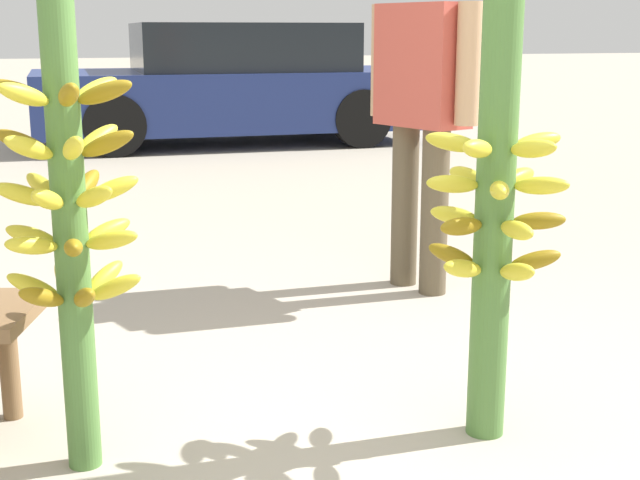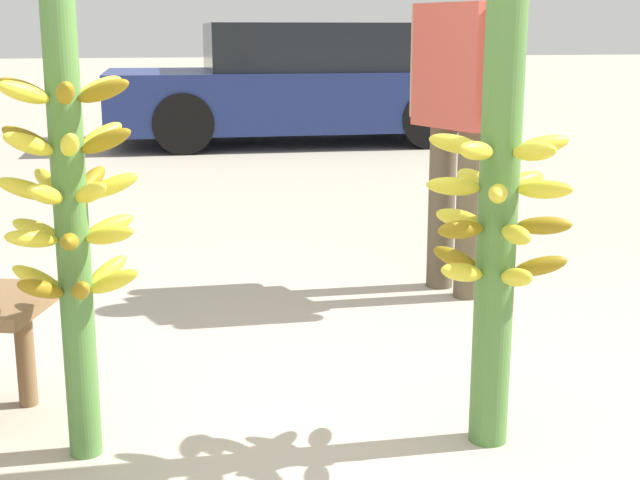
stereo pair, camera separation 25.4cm
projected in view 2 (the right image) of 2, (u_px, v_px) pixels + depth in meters
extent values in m
cylinder|color=#4C7A38|center=(71.00, 213.00, 2.40)|extent=(0.09, 0.09, 1.41)
ellipsoid|color=olive|center=(61.00, 88.00, 2.43)|extent=(0.06, 0.16, 0.09)
ellipsoid|color=olive|center=(23.00, 90.00, 2.35)|extent=(0.16, 0.11, 0.09)
ellipsoid|color=gold|center=(24.00, 92.00, 2.24)|extent=(0.15, 0.13, 0.09)
ellipsoid|color=olive|center=(65.00, 93.00, 2.22)|extent=(0.06, 0.16, 0.09)
ellipsoid|color=olive|center=(103.00, 91.00, 2.31)|extent=(0.16, 0.11, 0.09)
ellipsoid|color=gold|center=(99.00, 88.00, 2.41)|extent=(0.15, 0.13, 0.09)
ellipsoid|color=olive|center=(106.00, 141.00, 2.34)|extent=(0.16, 0.10, 0.10)
ellipsoid|color=gold|center=(101.00, 136.00, 2.44)|extent=(0.15, 0.13, 0.10)
ellipsoid|color=gold|center=(63.00, 136.00, 2.46)|extent=(0.07, 0.16, 0.10)
ellipsoid|color=olive|center=(27.00, 139.00, 2.38)|extent=(0.16, 0.10, 0.10)
ellipsoid|color=gold|center=(29.00, 144.00, 2.27)|extent=(0.15, 0.13, 0.10)
ellipsoid|color=gold|center=(70.00, 145.00, 2.25)|extent=(0.07, 0.16, 0.10)
ellipsoid|color=gold|center=(45.00, 195.00, 2.28)|extent=(0.12, 0.16, 0.09)
ellipsoid|color=gold|center=(91.00, 193.00, 2.31)|extent=(0.12, 0.16, 0.09)
ellipsoid|color=gold|center=(112.00, 186.00, 2.41)|extent=(0.16, 0.05, 0.09)
ellipsoid|color=olive|center=(91.00, 181.00, 2.49)|extent=(0.12, 0.16, 0.09)
ellipsoid|color=gold|center=(49.00, 182.00, 2.46)|extent=(0.12, 0.16, 0.09)
ellipsoid|color=gold|center=(25.00, 189.00, 2.36)|extent=(0.16, 0.05, 0.09)
ellipsoid|color=gold|center=(32.00, 239.00, 2.34)|extent=(0.16, 0.12, 0.08)
ellipsoid|color=olive|center=(70.00, 242.00, 2.30)|extent=(0.05, 0.16, 0.08)
ellipsoid|color=gold|center=(110.00, 235.00, 2.38)|extent=(0.16, 0.12, 0.08)
ellipsoid|color=gold|center=(110.00, 226.00, 2.49)|extent=(0.16, 0.12, 0.08)
ellipsoid|color=gold|center=(74.00, 223.00, 2.52)|extent=(0.05, 0.16, 0.08)
ellipsoid|color=gold|center=(36.00, 229.00, 2.45)|extent=(0.16, 0.12, 0.08)
ellipsoid|color=olive|center=(81.00, 291.00, 2.34)|extent=(0.07, 0.16, 0.10)
ellipsoid|color=gold|center=(114.00, 281.00, 2.43)|extent=(0.16, 0.10, 0.10)
ellipsoid|color=gold|center=(107.00, 272.00, 2.53)|extent=(0.15, 0.13, 0.10)
ellipsoid|color=gold|center=(70.00, 270.00, 2.54)|extent=(0.07, 0.16, 0.10)
ellipsoid|color=gold|center=(37.00, 278.00, 2.46)|extent=(0.16, 0.10, 0.10)
ellipsoid|color=olive|center=(41.00, 289.00, 2.36)|extent=(0.15, 0.13, 0.10)
cylinder|color=#4C7A38|center=(498.00, 210.00, 2.49)|extent=(0.11, 0.11, 1.40)
ellipsoid|color=gold|center=(455.00, 144.00, 2.49)|extent=(0.16, 0.13, 0.07)
ellipsoid|color=gold|center=(476.00, 151.00, 2.35)|extent=(0.16, 0.13, 0.07)
ellipsoid|color=gold|center=(534.00, 151.00, 2.34)|extent=(0.10, 0.17, 0.07)
ellipsoid|color=gold|center=(544.00, 145.00, 2.47)|extent=(0.16, 0.05, 0.07)
ellipsoid|color=gold|center=(496.00, 141.00, 2.57)|extent=(0.10, 0.17, 0.07)
ellipsoid|color=gold|center=(545.00, 190.00, 2.41)|extent=(0.15, 0.14, 0.06)
ellipsoid|color=gold|center=(527.00, 180.00, 2.55)|extent=(0.16, 0.12, 0.06)
ellipsoid|color=gold|center=(473.00, 179.00, 2.59)|extent=(0.08, 0.16, 0.06)
ellipsoid|color=gold|center=(454.00, 186.00, 2.46)|extent=(0.16, 0.07, 0.06)
ellipsoid|color=gold|center=(498.00, 194.00, 2.35)|extent=(0.11, 0.16, 0.06)
ellipsoid|color=olive|center=(544.00, 226.00, 2.48)|extent=(0.16, 0.10, 0.06)
ellipsoid|color=gold|center=(507.00, 216.00, 2.61)|extent=(0.13, 0.16, 0.06)
ellipsoid|color=gold|center=(458.00, 218.00, 2.58)|extent=(0.13, 0.16, 0.06)
ellipsoid|color=olive|center=(461.00, 230.00, 2.43)|extent=(0.16, 0.09, 0.06)
ellipsoid|color=gold|center=(516.00, 235.00, 2.37)|extent=(0.05, 0.16, 0.06)
ellipsoid|color=gold|center=(462.00, 272.00, 2.46)|extent=(0.17, 0.10, 0.09)
ellipsoid|color=gold|center=(517.00, 277.00, 2.40)|extent=(0.06, 0.16, 0.09)
ellipsoid|color=olive|center=(540.00, 266.00, 2.52)|extent=(0.17, 0.09, 0.09)
ellipsoid|color=gold|center=(502.00, 255.00, 2.64)|extent=(0.13, 0.16, 0.09)
ellipsoid|color=olive|center=(456.00, 259.00, 2.60)|extent=(0.14, 0.16, 0.09)
cylinder|color=brown|center=(470.00, 215.00, 3.98)|extent=(0.16, 0.16, 0.76)
cylinder|color=brown|center=(442.00, 207.00, 4.15)|extent=(0.16, 0.16, 0.76)
cube|color=#BF4C3F|center=(460.00, 66.00, 3.92)|extent=(0.33, 0.49, 0.54)
cylinder|color=tan|center=(504.00, 65.00, 3.68)|extent=(0.13, 0.13, 0.51)
cylinder|color=tan|center=(422.00, 61.00, 4.15)|extent=(0.13, 0.13, 0.51)
cylinder|color=brown|center=(25.00, 351.00, 2.85)|extent=(0.06, 0.06, 0.37)
cube|color=navy|center=(296.00, 98.00, 9.68)|extent=(4.12, 2.01, 0.61)
cube|color=black|center=(311.00, 47.00, 9.58)|extent=(2.30, 1.78, 0.49)
cylinder|color=black|center=(183.00, 123.00, 8.71)|extent=(0.61, 0.23, 0.60)
cylinder|color=black|center=(179.00, 109.00, 10.30)|extent=(0.61, 0.23, 0.60)
cylinder|color=black|center=(429.00, 119.00, 9.14)|extent=(0.61, 0.23, 0.60)
cylinder|color=black|center=(388.00, 106.00, 10.73)|extent=(0.61, 0.23, 0.60)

